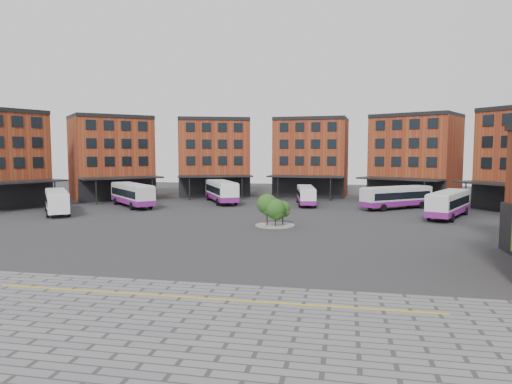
% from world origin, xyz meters
% --- Properties ---
extents(ground, '(160.00, 160.00, 0.00)m').
position_xyz_m(ground, '(0.00, 0.00, 0.00)').
color(ground, '#28282B').
rests_on(ground, ground).
extents(paving_zone, '(50.00, 22.00, 0.02)m').
position_xyz_m(paving_zone, '(2.00, -22.00, 0.01)').
color(paving_zone, slate).
rests_on(paving_zone, ground).
extents(yellow_line, '(26.00, 0.15, 0.02)m').
position_xyz_m(yellow_line, '(2.00, -14.00, 0.03)').
color(yellow_line, gold).
rests_on(yellow_line, paving_zone).
extents(main_building, '(94.14, 42.48, 14.60)m').
position_xyz_m(main_building, '(-4.77, 38.25, 7.23)').
color(main_building, brown).
rests_on(main_building, ground).
extents(tree_island, '(4.40, 4.40, 3.64)m').
position_xyz_m(tree_island, '(1.93, 11.43, 1.97)').
color(tree_island, gray).
rests_on(tree_island, ground).
extents(bus_a, '(8.67, 10.32, 3.12)m').
position_xyz_m(bus_a, '(-28.23, 16.35, 1.85)').
color(bus_a, white).
rests_on(bus_a, ground).
extents(bus_b, '(10.67, 10.81, 3.48)m').
position_xyz_m(bus_b, '(-21.93, 25.59, 1.89)').
color(bus_b, silver).
rests_on(bus_b, ground).
extents(bus_c, '(8.44, 12.55, 3.56)m').
position_xyz_m(bus_c, '(-10.21, 33.54, 1.93)').
color(bus_c, white).
rests_on(bus_c, ground).
extents(bus_d, '(3.87, 10.44, 2.87)m').
position_xyz_m(bus_d, '(3.66, 32.93, 1.56)').
color(bus_d, white).
rests_on(bus_d, ground).
extents(bus_e, '(10.74, 9.32, 3.27)m').
position_xyz_m(bus_e, '(16.97, 30.39, 1.77)').
color(bus_e, silver).
rests_on(bus_e, ground).
extents(bus_f, '(7.38, 11.82, 3.31)m').
position_xyz_m(bus_f, '(22.44, 22.51, 1.80)').
color(bus_f, silver).
rests_on(bus_f, ground).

